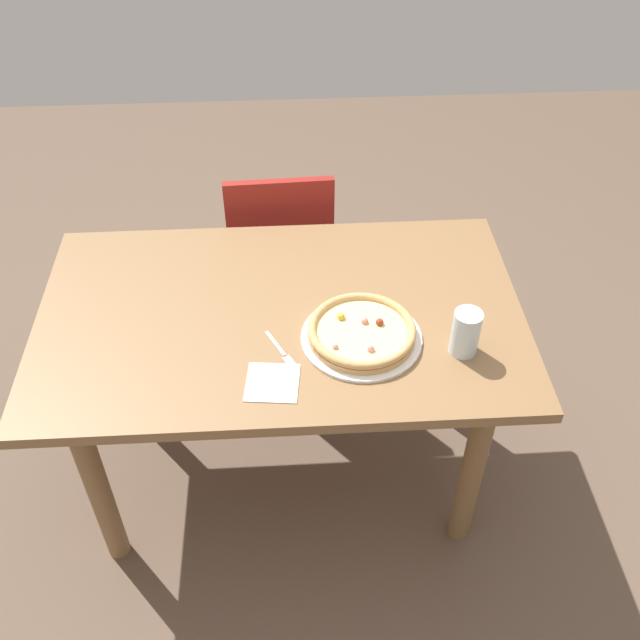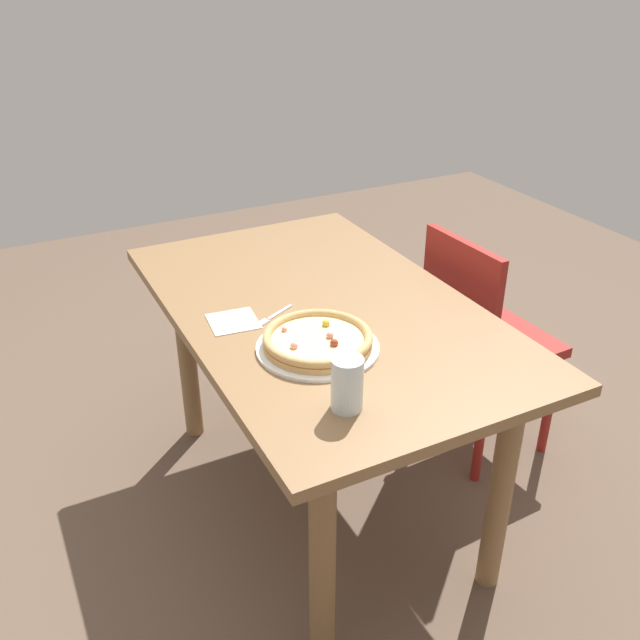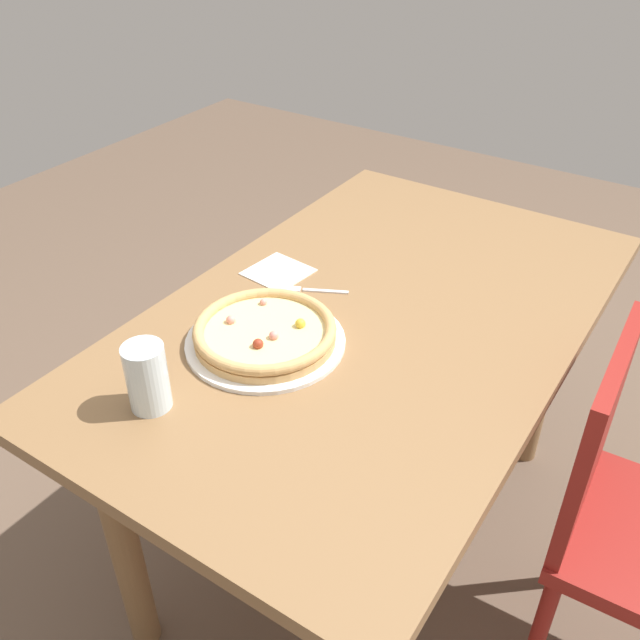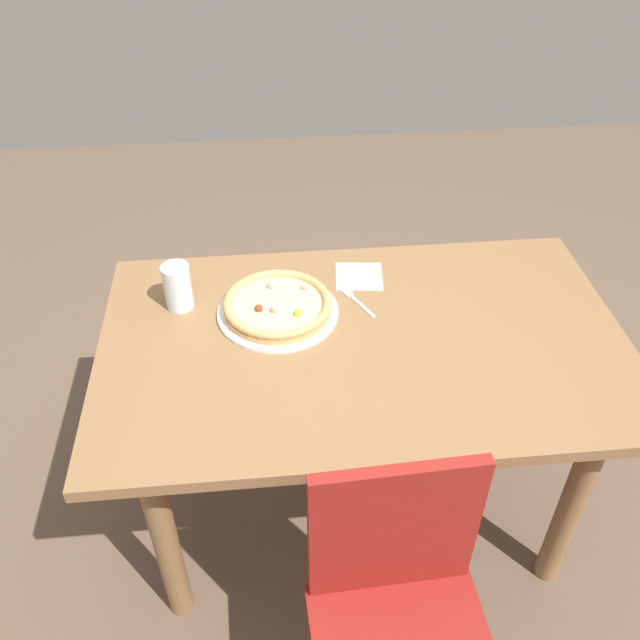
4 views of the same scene
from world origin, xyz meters
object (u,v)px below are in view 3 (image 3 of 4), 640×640
Objects in this scene: chair_near at (635,521)px; fork at (308,290)px; drinking_glass at (147,377)px; pizza at (265,332)px; napkin at (278,272)px; dining_table at (369,353)px; plate at (265,341)px.

fork is (0.00, 0.82, 0.28)m from chair_near.
chair_near is at bearing -59.29° from drinking_glass.
pizza reaches higher than napkin.
drinking_glass reaches higher than napkin.
napkin is at bearing -41.78° from fork.
fork is (-0.00, 0.17, 0.12)m from dining_table.
dining_table is 10.42× the size of drinking_glass.
fork is 0.50m from drinking_glass.
drinking_glass is (-0.50, 0.02, 0.07)m from fork.
drinking_glass reaches higher than chair_near.
pizza is 0.30m from napkin.
fork is 0.11m from napkin.
drinking_glass is at bearing -61.80° from chair_near.
dining_table is 0.31m from napkin.
chair_near is 6.54× the size of drinking_glass.
pizza is (-0.23, 0.13, 0.15)m from dining_table.
chair_near reaches higher than dining_table.
pizza reaches higher than plate.
napkin is (0.03, 0.28, 0.12)m from dining_table.
napkin is (0.25, 0.15, -0.03)m from pizza.
plate is 0.29m from napkin.
plate is 2.22× the size of fork.
pizza is at bearing 150.18° from dining_table.
chair_near is at bearing 153.15° from fork.
napkin is (0.03, 0.11, -0.00)m from fork.
plate is (-0.22, 0.78, 0.29)m from chair_near.
napkin is at bearing 31.07° from plate.
pizza is 1.97× the size of fork.
plate is at bearing 74.04° from fork.
napkin is at bearing 31.08° from pizza.
chair_near reaches higher than plate.
chair_near is 0.97m from napkin.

